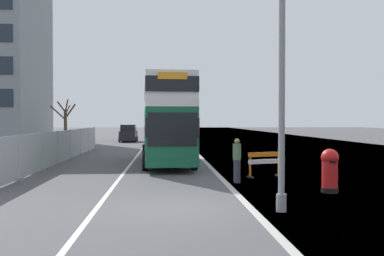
% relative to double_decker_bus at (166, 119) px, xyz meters
% --- Properties ---
extents(ground, '(140.00, 280.00, 0.10)m').
position_rel_double_decker_bus_xyz_m(ground, '(0.70, -12.81, -2.68)').
color(ground, '#4C4C4F').
extents(double_decker_bus, '(3.17, 10.68, 4.94)m').
position_rel_double_decker_bus_xyz_m(double_decker_bus, '(0.00, 0.00, 0.00)').
color(double_decker_bus, '#145638').
rests_on(double_decker_bus, ground).
extents(lamppost_foreground, '(0.29, 0.70, 8.45)m').
position_rel_double_decker_bus_xyz_m(lamppost_foreground, '(3.17, -13.52, 1.36)').
color(lamppost_foreground, gray).
rests_on(lamppost_foreground, ground).
extents(red_pillar_postbox, '(0.62, 0.62, 1.56)m').
position_rel_double_decker_bus_xyz_m(red_pillar_postbox, '(5.75, -10.46, -1.78)').
color(red_pillar_postbox, black).
rests_on(red_pillar_postbox, ground).
extents(roadworks_barrier, '(1.65, 0.86, 1.13)m').
position_rel_double_decker_bus_xyz_m(roadworks_barrier, '(4.40, -6.19, -1.92)').
color(roadworks_barrier, orange).
rests_on(roadworks_barrier, ground).
extents(construction_site_fence, '(0.44, 24.00, 1.99)m').
position_rel_double_decker_bus_xyz_m(construction_site_fence, '(-6.33, 1.88, -1.68)').
color(construction_site_fence, '#A8AAAD').
rests_on(construction_site_fence, ground).
extents(car_oncoming_near, '(2.03, 3.88, 2.16)m').
position_rel_double_decker_bus_xyz_m(car_oncoming_near, '(0.35, 17.28, -1.62)').
color(car_oncoming_near, gray).
rests_on(car_oncoming_near, ground).
extents(car_receding_mid, '(2.04, 4.52, 2.03)m').
position_rel_double_decker_bus_xyz_m(car_receding_mid, '(-4.39, 26.54, -1.68)').
color(car_receding_mid, black).
rests_on(car_receding_mid, ground).
extents(bare_tree_far_verge_near, '(2.88, 2.29, 4.94)m').
position_rel_double_decker_bus_xyz_m(bare_tree_far_verge_near, '(-11.51, 25.25, -0.12)').
color(bare_tree_far_verge_near, '#4C3D2D').
rests_on(bare_tree_far_verge_near, ground).
extents(pedestrian_at_kerb, '(0.34, 0.34, 1.83)m').
position_rel_double_decker_bus_xyz_m(pedestrian_at_kerb, '(2.86, -7.84, -1.70)').
color(pedestrian_at_kerb, '#2D3342').
rests_on(pedestrian_at_kerb, ground).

